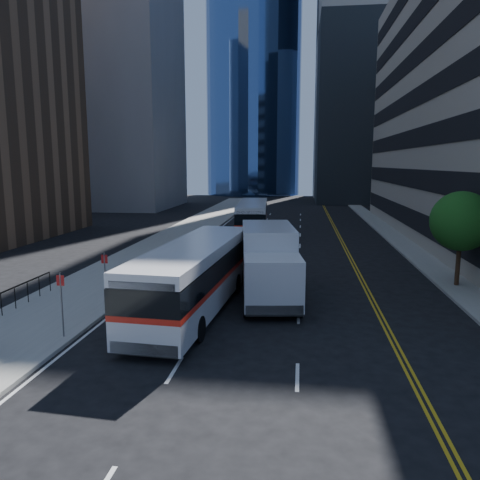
{
  "coord_description": "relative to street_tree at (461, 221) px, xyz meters",
  "views": [
    {
      "loc": [
        0.49,
        -18.03,
        6.69
      ],
      "look_at": [
        -2.56,
        5.45,
        2.8
      ],
      "focal_mm": 35.0,
      "sensor_mm": 36.0,
      "label": 1
    }
  ],
  "objects": [
    {
      "name": "office_tower_north",
      "position": [
        9.0,
        64.0,
        26.36
      ],
      "size": [
        30.0,
        28.0,
        60.0
      ],
      "primitive_type": "cube",
      "color": "gray",
      "rests_on": "ground"
    },
    {
      "name": "glass_tower",
      "position": [
        -19.0,
        77.0,
        36.36
      ],
      "size": [
        20.0,
        20.0,
        80.0
      ],
      "primitive_type": "cylinder",
      "color": "#324F86",
      "rests_on": "ground"
    },
    {
      "name": "bus_rear",
      "position": [
        -13.0,
        17.78,
        -1.97
      ],
      "size": [
        3.32,
        11.98,
        3.05
      ],
      "rotation": [
        0.0,
        0.0,
        0.06
      ],
      "color": "silver",
      "rests_on": "ground"
    },
    {
      "name": "sidewalk_west",
      "position": [
        -19.5,
        17.0,
        -3.57
      ],
      "size": [
        5.0,
        90.0,
        0.15
      ],
      "primitive_type": "cube",
      "color": "gray",
      "rests_on": "ground"
    },
    {
      "name": "ground",
      "position": [
        -9.0,
        -8.0,
        -3.64
      ],
      "size": [
        160.0,
        160.0,
        0.0
      ],
      "primitive_type": "plane",
      "color": "black",
      "rests_on": "ground"
    },
    {
      "name": "sidewalk_east",
      "position": [
        -0.0,
        17.0,
        -3.57
      ],
      "size": [
        2.0,
        90.0,
        0.15
      ],
      "primitive_type": "cube",
      "color": "gray",
      "rests_on": "ground"
    },
    {
      "name": "box_truck",
      "position": [
        -10.01,
        -3.38,
        -1.77
      ],
      "size": [
        3.5,
        7.67,
        3.54
      ],
      "rotation": [
        0.0,
        0.0,
        0.13
      ],
      "color": "silver",
      "rests_on": "ground"
    },
    {
      "name": "street_tree",
      "position": [
        0.0,
        0.0,
        0.0
      ],
      "size": [
        3.2,
        3.2,
        5.1
      ],
      "color": "#332114",
      "rests_on": "sidewalk_east"
    },
    {
      "name": "bus_front",
      "position": [
        -13.18,
        -5.8,
        -1.94
      ],
      "size": [
        3.48,
        12.26,
        3.12
      ],
      "rotation": [
        0.0,
        0.0,
        -0.07
      ],
      "color": "silver",
      "rests_on": "ground"
    },
    {
      "name": "midrise_west",
      "position": [
        -37.0,
        44.0,
        13.86
      ],
      "size": [
        18.0,
        18.0,
        35.0
      ],
      "primitive_type": "cube",
      "color": "gray",
      "rests_on": "ground"
    }
  ]
}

